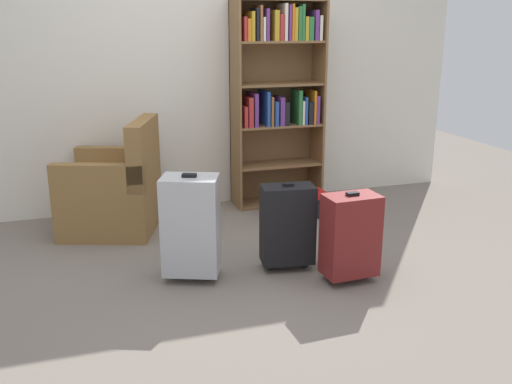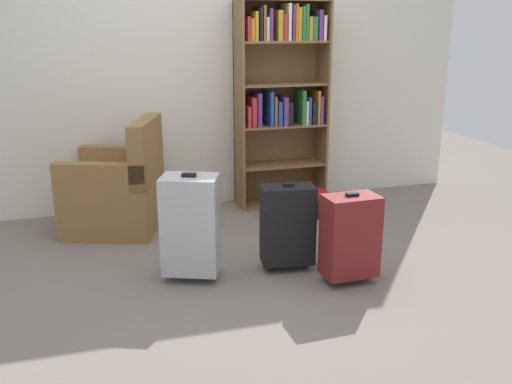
% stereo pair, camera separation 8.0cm
% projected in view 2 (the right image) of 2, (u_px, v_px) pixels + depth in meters
% --- Properties ---
extents(ground_plane, '(8.78, 8.78, 0.00)m').
position_uv_depth(ground_plane, '(253.00, 278.00, 3.76)').
color(ground_plane, slate).
extents(back_wall, '(5.02, 0.10, 2.60)m').
position_uv_depth(back_wall, '(198.00, 61.00, 4.99)').
color(back_wall, silver).
rests_on(back_wall, ground).
extents(bookshelf, '(0.80, 0.33, 1.82)m').
position_uv_depth(bookshelf, '(281.00, 89.00, 5.05)').
color(bookshelf, brown).
rests_on(bookshelf, ground).
extents(armchair, '(0.89, 0.89, 0.90)m').
position_uv_depth(armchair, '(118.00, 191.00, 4.58)').
color(armchair, olive).
rests_on(armchair, ground).
extents(mug, '(0.12, 0.08, 0.10)m').
position_uv_depth(mug, '(183.00, 220.00, 4.72)').
color(mug, white).
rests_on(mug, ground).
extents(storage_box, '(0.46, 0.24, 0.21)m').
position_uv_depth(storage_box, '(302.00, 204.00, 4.92)').
color(storage_box, black).
rests_on(storage_box, ground).
extents(suitcase_dark_red, '(0.35, 0.23, 0.60)m').
position_uv_depth(suitcase_dark_red, '(350.00, 236.00, 3.62)').
color(suitcase_dark_red, maroon).
rests_on(suitcase_dark_red, ground).
extents(suitcase_silver, '(0.42, 0.36, 0.71)m').
position_uv_depth(suitcase_silver, '(191.00, 225.00, 3.66)').
color(suitcase_silver, '#B7BABF').
rests_on(suitcase_silver, ground).
extents(suitcase_black, '(0.38, 0.24, 0.61)m').
position_uv_depth(suitcase_black, '(288.00, 225.00, 3.82)').
color(suitcase_black, black).
rests_on(suitcase_black, ground).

